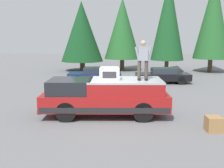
{
  "coord_description": "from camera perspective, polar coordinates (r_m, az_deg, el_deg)",
  "views": [
    {
      "loc": [
        -10.92,
        -0.36,
        3.46
      ],
      "look_at": [
        0.82,
        -0.29,
        1.35
      ],
      "focal_mm": 41.7,
      "sensor_mm": 36.0,
      "label": 1
    }
  ],
  "objects": [
    {
      "name": "ground_plane",
      "position": [
        11.46,
        -1.49,
        -7.38
      ],
      "size": [
        90.0,
        90.0,
        0.0
      ],
      "primitive_type": "plane",
      "color": "slate"
    },
    {
      "name": "conifer_center_right",
      "position": [
        27.36,
        -6.64,
        11.33
      ],
      "size": [
        4.32,
        4.32,
        7.08
      ],
      "color": "#4C3826",
      "rests_on": "ground"
    },
    {
      "name": "conifer_far_left",
      "position": [
        28.11,
        21.29,
        13.48
      ],
      "size": [
        3.54,
        3.54,
        9.48
      ],
      "color": "#4C3826",
      "rests_on": "ground"
    },
    {
      "name": "wooden_crate",
      "position": [
        10.5,
        21.41,
        -8.16
      ],
      "size": [
        0.56,
        0.56,
        0.56
      ],
      "primitive_type": "cube",
      "color": "olive",
      "rests_on": "ground"
    },
    {
      "name": "compressor_unit",
      "position": [
        11.2,
        -0.54,
        2.32
      ],
      "size": [
        0.65,
        0.84,
        0.56
      ],
      "color": "white",
      "rests_on": "pickup_truck"
    },
    {
      "name": "conifer_left",
      "position": [
        26.96,
        12.22,
        13.79
      ],
      "size": [
        3.29,
        3.29,
        9.33
      ],
      "color": "#4C3826",
      "rests_on": "ground"
    },
    {
      "name": "parked_car_black",
      "position": [
        20.33,
        11.09,
        1.85
      ],
      "size": [
        1.64,
        4.1,
        1.16
      ],
      "color": "black",
      "rests_on": "ground"
    },
    {
      "name": "conifer_center_left",
      "position": [
        27.75,
        2.28,
        12.02
      ],
      "size": [
        3.76,
        3.76,
        7.5
      ],
      "color": "#4C3826",
      "rests_on": "ground"
    },
    {
      "name": "person_on_truck_bed",
      "position": [
        11.11,
        6.8,
        5.43
      ],
      "size": [
        0.29,
        0.72,
        1.69
      ],
      "color": "#423D38",
      "rests_on": "pickup_truck"
    },
    {
      "name": "pickup_truck",
      "position": [
        11.53,
        -1.47,
        -2.77
      ],
      "size": [
        2.01,
        5.54,
        1.65
      ],
      "color": "maroon",
      "rests_on": "ground"
    },
    {
      "name": "parked_car_navy",
      "position": [
        20.38,
        -3.72,
        2.03
      ],
      "size": [
        1.64,
        4.1,
        1.16
      ],
      "color": "navy",
      "rests_on": "ground"
    }
  ]
}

